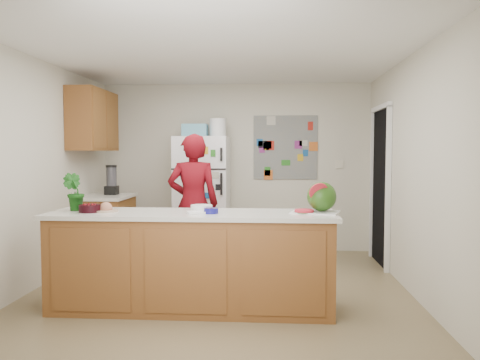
# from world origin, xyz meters

# --- Properties ---
(floor) EXTENTS (4.00, 4.50, 0.02)m
(floor) POSITION_xyz_m (0.00, 0.00, -0.01)
(floor) COLOR brown
(floor) RESTS_ON ground
(wall_back) EXTENTS (4.00, 0.02, 2.50)m
(wall_back) POSITION_xyz_m (0.00, 2.26, 1.25)
(wall_back) COLOR beige
(wall_back) RESTS_ON ground
(wall_left) EXTENTS (0.02, 4.50, 2.50)m
(wall_left) POSITION_xyz_m (-2.01, 0.00, 1.25)
(wall_left) COLOR beige
(wall_left) RESTS_ON ground
(wall_right) EXTENTS (0.02, 4.50, 2.50)m
(wall_right) POSITION_xyz_m (2.01, 0.00, 1.25)
(wall_right) COLOR beige
(wall_right) RESTS_ON ground
(ceiling) EXTENTS (4.00, 4.50, 0.02)m
(ceiling) POSITION_xyz_m (0.00, 0.00, 2.51)
(ceiling) COLOR white
(ceiling) RESTS_ON wall_back
(doorway) EXTENTS (0.03, 0.85, 2.04)m
(doorway) POSITION_xyz_m (1.99, 1.45, 1.02)
(doorway) COLOR black
(doorway) RESTS_ON ground
(peninsula_base) EXTENTS (2.60, 0.62, 0.88)m
(peninsula_base) POSITION_xyz_m (-0.20, -0.50, 0.44)
(peninsula_base) COLOR brown
(peninsula_base) RESTS_ON floor
(peninsula_top) EXTENTS (2.68, 0.70, 0.04)m
(peninsula_top) POSITION_xyz_m (-0.20, -0.50, 0.90)
(peninsula_top) COLOR silver
(peninsula_top) RESTS_ON peninsula_base
(side_counter_base) EXTENTS (0.60, 0.80, 0.86)m
(side_counter_base) POSITION_xyz_m (-1.69, 1.35, 0.43)
(side_counter_base) COLOR brown
(side_counter_base) RESTS_ON floor
(side_counter_top) EXTENTS (0.64, 0.84, 0.04)m
(side_counter_top) POSITION_xyz_m (-1.69, 1.35, 0.88)
(side_counter_top) COLOR silver
(side_counter_top) RESTS_ON side_counter_base
(upper_cabinets) EXTENTS (0.35, 1.00, 0.80)m
(upper_cabinets) POSITION_xyz_m (-1.82, 1.30, 1.90)
(upper_cabinets) COLOR brown
(upper_cabinets) RESTS_ON wall_left
(refrigerator) EXTENTS (0.75, 0.70, 1.70)m
(refrigerator) POSITION_xyz_m (-0.45, 1.88, 0.85)
(refrigerator) COLOR silver
(refrigerator) RESTS_ON floor
(fridge_top_bin) EXTENTS (0.35, 0.28, 0.18)m
(fridge_top_bin) POSITION_xyz_m (-0.55, 1.88, 1.79)
(fridge_top_bin) COLOR #5999B2
(fridge_top_bin) RESTS_ON refrigerator
(photo_collage) EXTENTS (0.95, 0.01, 0.95)m
(photo_collage) POSITION_xyz_m (0.75, 2.24, 1.55)
(photo_collage) COLOR slate
(photo_collage) RESTS_ON wall_back
(person) EXTENTS (0.66, 0.48, 1.70)m
(person) POSITION_xyz_m (-0.41, 0.83, 0.85)
(person) COLOR #660911
(person) RESTS_ON floor
(blender_appliance) EXTENTS (0.14, 0.14, 0.38)m
(blender_appliance) POSITION_xyz_m (-1.64, 1.46, 1.09)
(blender_appliance) COLOR black
(blender_appliance) RESTS_ON side_counter_top
(cutting_board) EXTENTS (0.49, 0.42, 0.01)m
(cutting_board) POSITION_xyz_m (0.95, -0.45, 0.93)
(cutting_board) COLOR white
(cutting_board) RESTS_ON peninsula_top
(watermelon) EXTENTS (0.27, 0.27, 0.27)m
(watermelon) POSITION_xyz_m (1.01, -0.43, 1.07)
(watermelon) COLOR #2D5517
(watermelon) RESTS_ON cutting_board
(watermelon_slice) EXTENTS (0.18, 0.18, 0.02)m
(watermelon_slice) POSITION_xyz_m (0.85, -0.50, 0.94)
(watermelon_slice) COLOR #C51842
(watermelon_slice) RESTS_ON cutting_board
(cherry_bowl) EXTENTS (0.24, 0.24, 0.07)m
(cherry_bowl) POSITION_xyz_m (-1.15, -0.55, 0.96)
(cherry_bowl) COLOR black
(cherry_bowl) RESTS_ON peninsula_top
(white_bowl) EXTENTS (0.22, 0.22, 0.06)m
(white_bowl) POSITION_xyz_m (-0.12, -0.42, 0.95)
(white_bowl) COLOR silver
(white_bowl) RESTS_ON peninsula_top
(cobalt_bowl) EXTENTS (0.16, 0.16, 0.05)m
(cobalt_bowl) POSITION_xyz_m (-0.00, -0.57, 0.95)
(cobalt_bowl) COLOR navy
(cobalt_bowl) RESTS_ON peninsula_top
(plate) EXTENTS (0.25, 0.25, 0.02)m
(plate) POSITION_xyz_m (-1.01, -0.50, 0.93)
(plate) COLOR #B9AB8F
(plate) RESTS_ON peninsula_top
(paper_towel) EXTENTS (0.20, 0.19, 0.02)m
(paper_towel) POSITION_xyz_m (-0.14, -0.58, 0.93)
(paper_towel) COLOR white
(paper_towel) RESTS_ON peninsula_top
(keys) EXTENTS (0.10, 0.05, 0.01)m
(keys) POSITION_xyz_m (0.99, -0.57, 0.93)
(keys) COLOR slate
(keys) RESTS_ON peninsula_top
(potted_plant) EXTENTS (0.20, 0.16, 0.36)m
(potted_plant) POSITION_xyz_m (-1.34, -0.45, 1.10)
(potted_plant) COLOR #154514
(potted_plant) RESTS_ON peninsula_top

